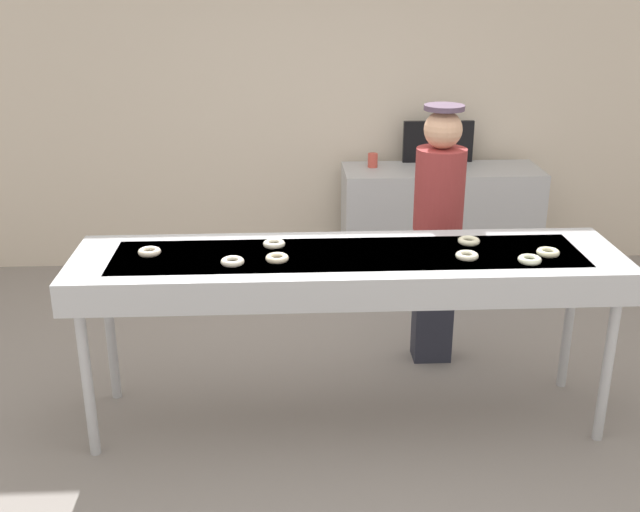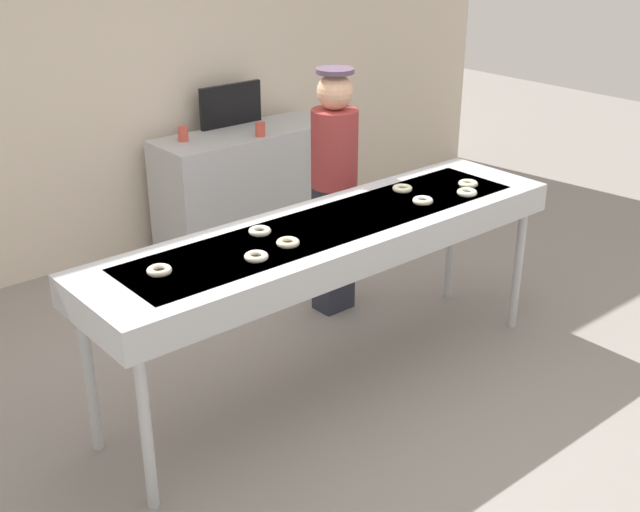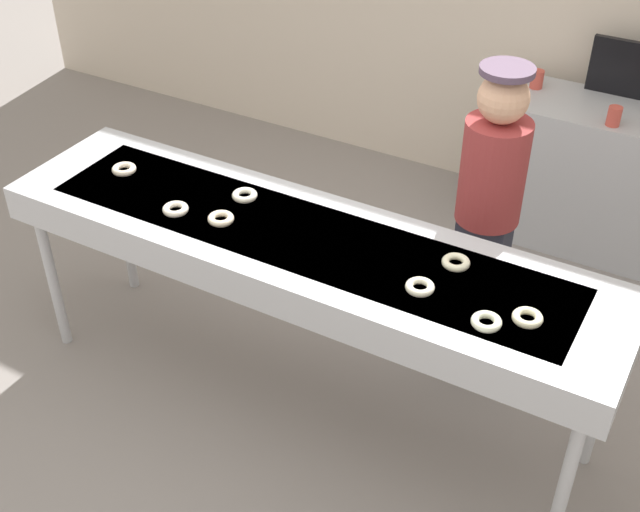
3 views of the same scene
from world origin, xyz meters
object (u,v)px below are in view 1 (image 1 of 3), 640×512
object	(u,v)px
sugar_donut_4	(149,252)
paper_cup_0	(373,160)
sugar_donut_6	(233,262)
prep_counter	(439,224)
sugar_donut_3	(530,260)
sugar_donut_0	(469,241)
sugar_donut_1	(548,252)
fryer_conveyor	(348,269)
menu_display	(438,142)
worker_baker	(438,224)
sugar_donut_7	(467,256)
sugar_donut_5	(277,258)
paper_cup_1	(446,168)
sugar_donut_2	(274,244)

from	to	relation	value
sugar_donut_4	paper_cup_0	world-z (taller)	paper_cup_0
sugar_donut_6	prep_counter	distance (m)	2.75
paper_cup_0	sugar_donut_3	bearing A→B (deg)	-77.10
sugar_donut_0	sugar_donut_1	bearing A→B (deg)	-27.98
sugar_donut_1	sugar_donut_3	distance (m)	0.16
fryer_conveyor	menu_display	size ratio (longest dim) A/B	5.08
sugar_donut_3	sugar_donut_4	distance (m)	1.97
worker_baker	menu_display	bearing A→B (deg)	-107.81
sugar_donut_7	prep_counter	size ratio (longest dim) A/B	0.08
sugar_donut_1	sugar_donut_5	world-z (taller)	same
sugar_donut_3	sugar_donut_6	size ratio (longest dim) A/B	1.00
sugar_donut_5	fryer_conveyor	bearing A→B (deg)	13.09
paper_cup_0	paper_cup_1	xyz separation A→B (m)	(0.53, -0.27, 0.00)
sugar_donut_2	sugar_donut_7	xyz separation A→B (m)	(1.00, -0.23, 0.00)
sugar_donut_3	paper_cup_1	size ratio (longest dim) A/B	1.08
sugar_donut_3	sugar_donut_6	bearing A→B (deg)	178.17
sugar_donut_3	sugar_donut_0	bearing A→B (deg)	129.33
prep_counter	paper_cup_0	distance (m)	0.76
sugar_donut_2	prep_counter	distance (m)	2.43
fryer_conveyor	sugar_donut_6	bearing A→B (deg)	-168.29
worker_baker	menu_display	distance (m)	1.67
sugar_donut_4	sugar_donut_5	xyz separation A→B (m)	(0.67, -0.13, 0.00)
sugar_donut_0	sugar_donut_4	world-z (taller)	same
sugar_donut_2	menu_display	world-z (taller)	menu_display
sugar_donut_2	sugar_donut_6	xyz separation A→B (m)	(-0.21, -0.26, 0.00)
sugar_donut_6	prep_counter	xyz separation A→B (m)	(1.53, 2.22, -0.55)
sugar_donut_2	sugar_donut_5	size ratio (longest dim) A/B	1.00
worker_baker	paper_cup_0	size ratio (longest dim) A/B	14.95
worker_baker	sugar_donut_4	bearing A→B (deg)	14.30
sugar_donut_3	sugar_donut_7	size ratio (longest dim) A/B	1.00
fryer_conveyor	sugar_donut_7	size ratio (longest dim) A/B	24.32
sugar_donut_0	sugar_donut_1	world-z (taller)	same
sugar_donut_1	sugar_donut_7	size ratio (longest dim) A/B	1.00
sugar_donut_1	menu_display	xyz separation A→B (m)	(-0.12, 2.39, 0.08)
sugar_donut_7	paper_cup_0	bearing A→B (deg)	95.76
sugar_donut_0	sugar_donut_6	world-z (taller)	same
sugar_donut_0	menu_display	size ratio (longest dim) A/B	0.21
prep_counter	sugar_donut_3	bearing A→B (deg)	-90.29
fryer_conveyor	sugar_donut_1	bearing A→B (deg)	-3.98
fryer_conveyor	sugar_donut_1	world-z (taller)	sugar_donut_1
sugar_donut_3	paper_cup_0	bearing A→B (deg)	102.90
sugar_donut_6	menu_display	bearing A→B (deg)	57.98
sugar_donut_6	sugar_donut_7	world-z (taller)	same
sugar_donut_3	sugar_donut_4	world-z (taller)	same
worker_baker	paper_cup_1	bearing A→B (deg)	-110.63
sugar_donut_2	sugar_donut_4	world-z (taller)	same
sugar_donut_7	worker_baker	world-z (taller)	worker_baker
sugar_donut_6	menu_display	world-z (taller)	menu_display
paper_cup_0	sugar_donut_2	bearing A→B (deg)	-110.72
sugar_donut_7	prep_counter	distance (m)	2.28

